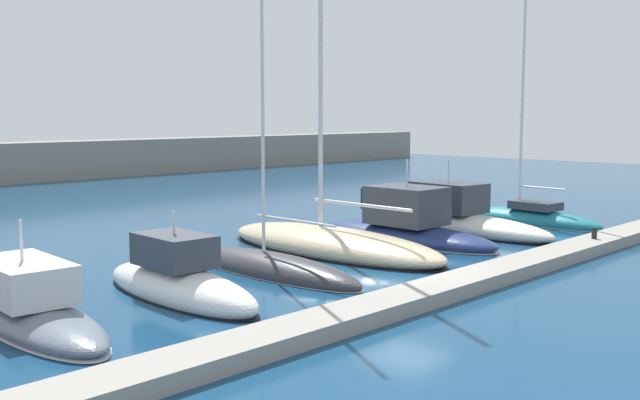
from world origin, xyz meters
The scene contains 10 objects.
ground_plane centered at (0.00, 0.00, 0.00)m, with size 120.00×120.00×0.00m, color navy.
dock_pier centered at (0.00, -2.00, 0.21)m, with size 33.31×1.42×0.42m, color gray.
motorboat_slate_second centered at (-10.39, 3.75, 0.44)m, with size 2.69×7.66×2.80m.
motorboat_white_third centered at (-6.21, 3.34, 0.41)m, with size 2.36×7.00×2.84m.
sailboat_charcoal_fourth centered at (-2.19, 3.83, 0.17)m, with size 2.14×7.96×14.66m.
sailboat_sand_fifth centered at (2.00, 5.02, 0.34)m, with size 3.58×10.64×17.27m.
motorboat_navy_sixth centered at (5.82, 4.43, 0.59)m, with size 2.89×8.74×3.62m.
motorboat_ivory_seventh centered at (9.47, 4.43, 0.54)m, with size 3.53×9.99×3.44m.
sailboat_teal_eighth centered at (13.87, 3.09, 0.32)m, with size 2.64×7.53×15.03m.
dock_bollard centered at (9.27, -2.00, 0.64)m, with size 0.20×0.20×0.44m, color black.
Camera 1 is at (-18.48, -13.90, 5.19)m, focal length 42.00 mm.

